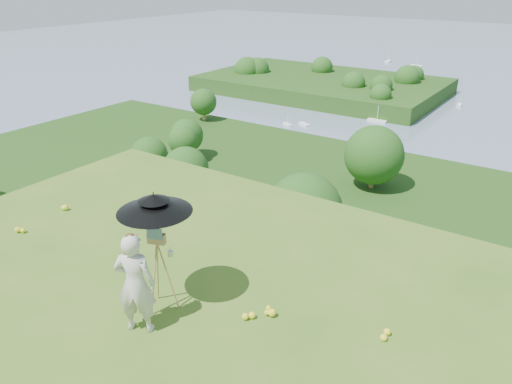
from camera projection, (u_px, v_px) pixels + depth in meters
The scene contains 10 objects.
ground at pixel (105, 381), 6.80m from camera, with size 14.00×14.00×0.00m, color #3D6B1E.
forest_slope at pixel (451, 384), 45.02m from camera, with size 140.00×56.00×22.00m, color #1B3D10.
shoreline_tier at pixel (512, 258), 78.07m from camera, with size 170.00×28.00×8.00m, color #6D6657.
peninsula at pixel (322, 77), 174.23m from camera, with size 90.00×60.00×12.00m, color #1B3D10, non-canonical shape.
slope_trees at pixel (479, 249), 39.33m from camera, with size 110.00×50.00×6.00m, color #195118, non-canonical shape.
wildflowers at pixel (119, 367), 6.96m from camera, with size 10.00×10.50×0.12m, color yellow, non-canonical shape.
painter at pixel (135, 284), 7.45m from camera, with size 0.61×0.40×1.68m, color beige.
field_easel at pixel (159, 268), 8.00m from camera, with size 0.57×0.57×1.51m, color #AC8948, non-canonical shape.
sun_umbrella at pixel (155, 217), 7.65m from camera, with size 1.16×1.16×0.84m, color black, non-canonical shape.
painter_cap at pixel (130, 237), 7.13m from camera, with size 0.19×0.23×0.10m, color #C66C79, non-canonical shape.
Camera 1 is at (4.61, -3.11, 5.12)m, focal length 35.00 mm.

